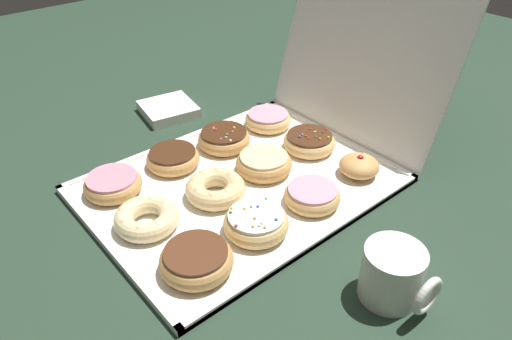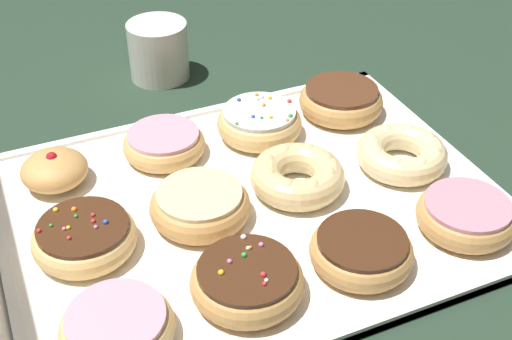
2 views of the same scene
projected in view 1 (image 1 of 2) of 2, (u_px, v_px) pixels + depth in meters
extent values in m
plane|color=#233828|center=(240.00, 187.00, 0.96)|extent=(3.00, 3.00, 0.00)
cube|color=white|center=(240.00, 185.00, 0.96)|extent=(0.44, 0.58, 0.01)
cube|color=white|center=(110.00, 248.00, 0.80)|extent=(0.44, 0.01, 0.01)
cube|color=white|center=(334.00, 137.00, 1.10)|extent=(0.44, 0.01, 0.01)
cube|color=white|center=(181.00, 141.00, 1.09)|extent=(0.01, 0.58, 0.01)
cube|color=white|center=(318.00, 240.00, 0.82)|extent=(0.01, 0.58, 0.01)
cube|color=white|center=(372.00, 21.00, 1.01)|extent=(0.44, 0.16, 0.52)
torus|color=tan|center=(113.00, 185.00, 0.92)|extent=(0.11, 0.11, 0.03)
cylinder|color=pink|center=(112.00, 178.00, 0.91)|extent=(0.10, 0.10, 0.01)
torus|color=beige|center=(147.00, 218.00, 0.84)|extent=(0.11, 0.11, 0.04)
sphere|color=beige|center=(158.00, 225.00, 0.81)|extent=(0.02, 0.02, 0.02)
sphere|color=beige|center=(168.00, 215.00, 0.83)|extent=(0.02, 0.02, 0.02)
sphere|color=beige|center=(166.00, 204.00, 0.85)|extent=(0.02, 0.02, 0.02)
sphere|color=beige|center=(152.00, 200.00, 0.86)|extent=(0.02, 0.02, 0.02)
sphere|color=beige|center=(135.00, 203.00, 0.86)|extent=(0.02, 0.02, 0.02)
sphere|color=beige|center=(124.00, 213.00, 0.83)|extent=(0.02, 0.02, 0.02)
sphere|color=beige|center=(125.00, 223.00, 0.81)|extent=(0.02, 0.02, 0.02)
sphere|color=beige|center=(140.00, 229.00, 0.80)|extent=(0.02, 0.02, 0.02)
torus|color=tan|center=(196.00, 261.00, 0.75)|extent=(0.12, 0.12, 0.04)
cylinder|color=#59331E|center=(196.00, 252.00, 0.74)|extent=(0.10, 0.10, 0.01)
torus|color=tan|center=(173.00, 159.00, 0.99)|extent=(0.11, 0.11, 0.03)
cylinder|color=#472816|center=(172.00, 152.00, 0.98)|extent=(0.10, 0.10, 0.01)
torus|color=#EACC8C|center=(215.00, 189.00, 0.90)|extent=(0.12, 0.12, 0.04)
sphere|color=#EACC8C|center=(228.00, 194.00, 0.87)|extent=(0.02, 0.02, 0.02)
sphere|color=#EACC8C|center=(235.00, 185.00, 0.90)|extent=(0.02, 0.02, 0.02)
sphere|color=#EACC8C|center=(231.00, 176.00, 0.92)|extent=(0.02, 0.02, 0.02)
sphere|color=#EACC8C|center=(218.00, 172.00, 0.93)|extent=(0.02, 0.02, 0.02)
sphere|color=#EACC8C|center=(203.00, 175.00, 0.92)|extent=(0.02, 0.02, 0.02)
sphere|color=#EACC8C|center=(195.00, 183.00, 0.90)|extent=(0.02, 0.02, 0.02)
sphere|color=#EACC8C|center=(198.00, 192.00, 0.88)|extent=(0.02, 0.02, 0.02)
sphere|color=#EACC8C|center=(212.00, 197.00, 0.87)|extent=(0.02, 0.02, 0.02)
torus|color=#E5B770|center=(256.00, 223.00, 0.82)|extent=(0.11, 0.11, 0.04)
cylinder|color=white|center=(256.00, 215.00, 0.81)|extent=(0.10, 0.10, 0.01)
sphere|color=white|center=(259.00, 226.00, 0.79)|extent=(0.01, 0.01, 0.01)
sphere|color=orange|center=(265.00, 228.00, 0.78)|extent=(0.00, 0.00, 0.00)
sphere|color=blue|center=(258.00, 206.00, 0.83)|extent=(0.01, 0.01, 0.01)
sphere|color=green|center=(266.00, 199.00, 0.84)|extent=(0.00, 0.00, 0.00)
sphere|color=white|center=(262.00, 223.00, 0.79)|extent=(0.01, 0.01, 0.01)
sphere|color=yellow|center=(253.00, 226.00, 0.78)|extent=(0.01, 0.01, 0.01)
sphere|color=orange|center=(232.00, 208.00, 0.82)|extent=(0.00, 0.00, 0.00)
sphere|color=orange|center=(255.00, 218.00, 0.80)|extent=(0.01, 0.01, 0.01)
sphere|color=yellow|center=(245.00, 208.00, 0.82)|extent=(0.01, 0.01, 0.01)
sphere|color=blue|center=(276.00, 220.00, 0.80)|extent=(0.01, 0.01, 0.01)
sphere|color=red|center=(236.00, 226.00, 0.78)|extent=(0.01, 0.01, 0.01)
sphere|color=green|center=(251.00, 207.00, 0.83)|extent=(0.00, 0.00, 0.00)
sphere|color=green|center=(231.00, 212.00, 0.81)|extent=(0.01, 0.01, 0.01)
torus|color=tan|center=(224.00, 139.00, 1.06)|extent=(0.12, 0.12, 0.04)
cylinder|color=#472816|center=(224.00, 133.00, 1.05)|extent=(0.10, 0.10, 0.01)
sphere|color=green|center=(227.00, 135.00, 1.03)|extent=(0.01, 0.01, 0.01)
sphere|color=pink|center=(232.00, 132.00, 1.04)|extent=(0.01, 0.01, 0.01)
sphere|color=orange|center=(225.00, 138.00, 1.02)|extent=(0.00, 0.00, 0.00)
sphere|color=red|center=(216.00, 130.00, 1.05)|extent=(0.01, 0.01, 0.01)
sphere|color=white|center=(226.00, 137.00, 1.02)|extent=(0.00, 0.00, 0.00)
sphere|color=white|center=(213.00, 128.00, 1.06)|extent=(0.00, 0.00, 0.00)
sphere|color=red|center=(214.00, 127.00, 1.06)|extent=(0.00, 0.00, 0.00)
sphere|color=yellow|center=(234.00, 128.00, 1.06)|extent=(0.01, 0.01, 0.01)
sphere|color=white|center=(230.00, 141.00, 1.01)|extent=(0.01, 0.01, 0.01)
sphere|color=pink|center=(221.00, 139.00, 1.02)|extent=(0.01, 0.01, 0.01)
torus|color=tan|center=(263.00, 163.00, 0.98)|extent=(0.12, 0.12, 0.04)
cylinder|color=beige|center=(263.00, 156.00, 0.97)|extent=(0.10, 0.10, 0.01)
torus|color=tan|center=(312.00, 196.00, 0.89)|extent=(0.11, 0.11, 0.03)
cylinder|color=pink|center=(313.00, 190.00, 0.88)|extent=(0.09, 0.09, 0.01)
torus|color=#E5B770|center=(268.00, 120.00, 1.13)|extent=(0.11, 0.11, 0.03)
cylinder|color=pink|center=(268.00, 114.00, 1.12)|extent=(0.09, 0.09, 0.01)
torus|color=#E5B770|center=(310.00, 143.00, 1.05)|extent=(0.11, 0.11, 0.03)
cylinder|color=#472816|center=(311.00, 136.00, 1.04)|extent=(0.10, 0.10, 0.01)
sphere|color=green|center=(323.00, 132.00, 1.05)|extent=(0.00, 0.00, 0.00)
sphere|color=yellow|center=(313.00, 132.00, 1.05)|extent=(0.01, 0.01, 0.01)
sphere|color=pink|center=(315.00, 131.00, 1.05)|extent=(0.00, 0.00, 0.00)
sphere|color=red|center=(306.00, 136.00, 1.03)|extent=(0.00, 0.00, 0.00)
sphere|color=blue|center=(300.00, 137.00, 1.03)|extent=(0.01, 0.01, 0.01)
sphere|color=green|center=(316.00, 137.00, 1.03)|extent=(0.00, 0.00, 0.00)
sphere|color=yellow|center=(328.00, 137.00, 1.03)|extent=(0.01, 0.01, 0.01)
sphere|color=orange|center=(320.00, 139.00, 1.02)|extent=(0.01, 0.01, 0.01)
sphere|color=red|center=(326.00, 129.00, 1.05)|extent=(0.01, 0.01, 0.01)
sphere|color=pink|center=(302.00, 134.00, 1.04)|extent=(0.00, 0.00, 0.00)
sphere|color=red|center=(310.00, 129.00, 1.06)|extent=(0.00, 0.00, 0.00)
sphere|color=red|center=(309.00, 138.00, 1.02)|extent=(0.00, 0.00, 0.00)
ellipsoid|color=tan|center=(359.00, 166.00, 0.97)|extent=(0.08, 0.08, 0.04)
sphere|color=#B21923|center=(360.00, 158.00, 0.96)|extent=(0.01, 0.01, 0.01)
cylinder|color=white|center=(393.00, 272.00, 0.71)|extent=(0.09, 0.09, 0.09)
cylinder|color=black|center=(397.00, 254.00, 0.69)|extent=(0.08, 0.08, 0.01)
torus|color=white|center=(429.00, 294.00, 0.67)|extent=(0.01, 0.06, 0.06)
cube|color=white|center=(168.00, 109.00, 1.21)|extent=(0.15, 0.15, 0.03)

